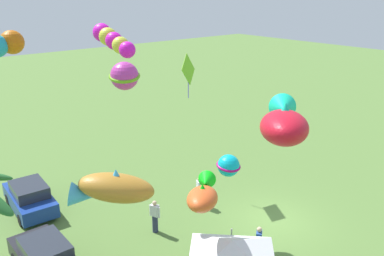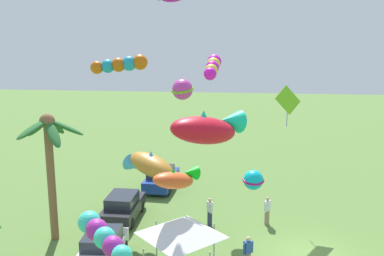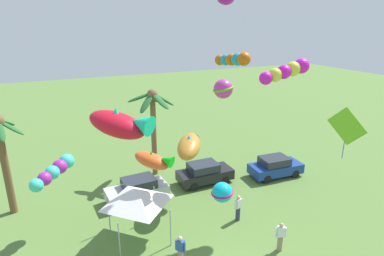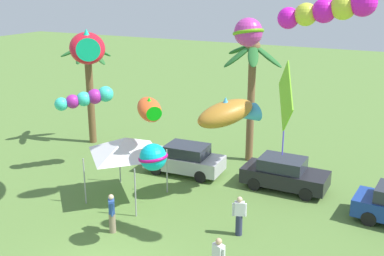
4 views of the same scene
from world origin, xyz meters
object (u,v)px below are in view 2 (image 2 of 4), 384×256
(parked_car_2, at_px, (161,178))
(palm_tree_0, at_px, (49,148))
(parked_car_0, at_px, (102,249))
(kite_tube_6, at_px, (213,67))
(spectator_0, at_px, (210,212))
(kite_fish_3, at_px, (149,165))
(kite_diamond_5, at_px, (288,101))
(kite_ball_0, at_px, (182,89))
(kite_tube_8, at_px, (121,64))
(kite_fish_1, at_px, (208,128))
(kite_fish_9, at_px, (176,179))
(kite_tube_7, at_px, (103,236))
(kite_ball_2, at_px, (253,180))
(parked_car_1, at_px, (123,207))
(spectator_2, at_px, (248,253))
(festival_tent, at_px, (181,227))
(spectator_1, at_px, (267,210))

(parked_car_2, bearing_deg, palm_tree_0, 153.29)
(parked_car_0, bearing_deg, kite_tube_6, -30.98)
(spectator_0, distance_m, kite_tube_6, 8.11)
(kite_fish_3, height_order, kite_diamond_5, kite_diamond_5)
(parked_car_2, xyz_separation_m, kite_tube_6, (-2.86, -3.60, 7.71))
(kite_ball_0, bearing_deg, kite_tube_8, 53.08)
(kite_fish_1, relative_size, kite_fish_9, 1.41)
(spectator_0, height_order, kite_ball_0, kite_ball_0)
(kite_tube_7, relative_size, kite_tube_8, 0.70)
(kite_ball_2, relative_size, kite_diamond_5, 0.48)
(parked_car_1, relative_size, kite_ball_2, 3.44)
(parked_car_1, bearing_deg, kite_ball_2, -110.68)
(parked_car_2, distance_m, kite_fish_9, 10.99)
(parked_car_2, relative_size, kite_ball_0, 2.48)
(kite_fish_9, bearing_deg, parked_car_2, 14.10)
(spectator_2, bearing_deg, parked_car_0, 92.30)
(spectator_0, xyz_separation_m, festival_tent, (-5.64, 0.80, 1.65))
(spectator_0, xyz_separation_m, kite_fish_3, (-1.73, 2.96, 3.08))
(kite_fish_1, bearing_deg, spectator_2, -39.46)
(festival_tent, distance_m, kite_tube_7, 4.43)
(kite_fish_3, bearing_deg, kite_fish_9, -147.67)
(spectator_0, relative_size, spectator_2, 1.00)
(palm_tree_0, xyz_separation_m, kite_fish_9, (-2.12, -6.58, -0.63))
(parked_car_0, xyz_separation_m, parked_car_1, (5.00, 0.39, 0.00))
(parked_car_2, xyz_separation_m, spectator_1, (-5.04, -6.82, 0.06))
(palm_tree_0, xyz_separation_m, kite_diamond_5, (5.13, -11.91, 1.79))
(parked_car_0, distance_m, kite_ball_0, 8.60)
(kite_fish_1, distance_m, kite_tube_7, 5.31)
(kite_diamond_5, height_order, kite_fish_9, kite_diamond_5)
(kite_fish_1, bearing_deg, spectator_1, -21.73)
(kite_diamond_5, height_order, kite_tube_7, kite_diamond_5)
(parked_car_2, relative_size, festival_tent, 1.40)
(spectator_1, height_order, festival_tent, festival_tent)
(parked_car_2, xyz_separation_m, kite_ball_0, (-5.97, -2.29, 6.77))
(spectator_2, distance_m, festival_tent, 3.48)
(spectator_0, bearing_deg, kite_fish_3, 120.35)
(spectator_2, height_order, kite_fish_1, kite_fish_1)
(parked_car_2, bearing_deg, kite_fish_1, -161.42)
(kite_ball_2, height_order, kite_tube_6, kite_tube_6)
(palm_tree_0, relative_size, kite_fish_9, 2.86)
(spectator_0, bearing_deg, festival_tent, 171.93)
(kite_tube_7, xyz_separation_m, kite_fish_9, (4.76, -1.73, 0.43))
(kite_fish_1, relative_size, kite_tube_8, 0.98)
(spectator_1, bearing_deg, kite_fish_3, 110.29)
(kite_ball_0, bearing_deg, kite_tube_6, -22.91)
(spectator_2, bearing_deg, spectator_1, -12.63)
(spectator_2, relative_size, kite_fish_1, 0.49)
(parked_car_1, xyz_separation_m, kite_ball_0, (-0.71, -3.51, 6.77))
(palm_tree_0, xyz_separation_m, kite_ball_2, (0.06, -9.95, -1.29))
(spectator_1, xyz_separation_m, kite_diamond_5, (2.16, -1.06, 5.78))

